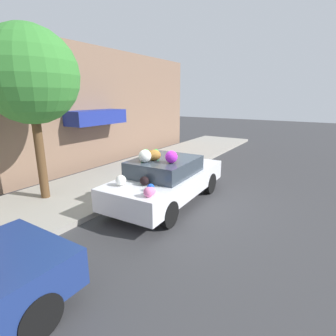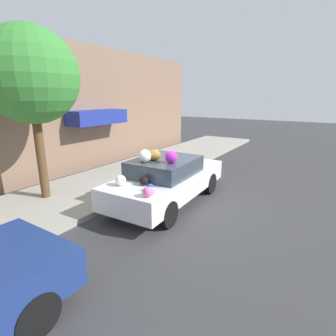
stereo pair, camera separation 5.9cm
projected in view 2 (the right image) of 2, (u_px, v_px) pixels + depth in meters
ground_plane at (170, 202)px, 7.61m from camera, size 60.00×60.00×0.00m
sidewalk_curb at (104, 184)px, 8.99m from camera, size 24.00×3.20×0.14m
building_facade at (57, 111)px, 9.57m from camera, size 18.00×1.20×4.97m
street_tree at (31, 76)px, 6.78m from camera, size 2.50×2.50×4.60m
fire_hydrant at (157, 166)px, 9.65m from camera, size 0.20×0.20×0.70m
art_car at (167, 178)px, 7.43m from camera, size 4.26×1.85×1.66m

